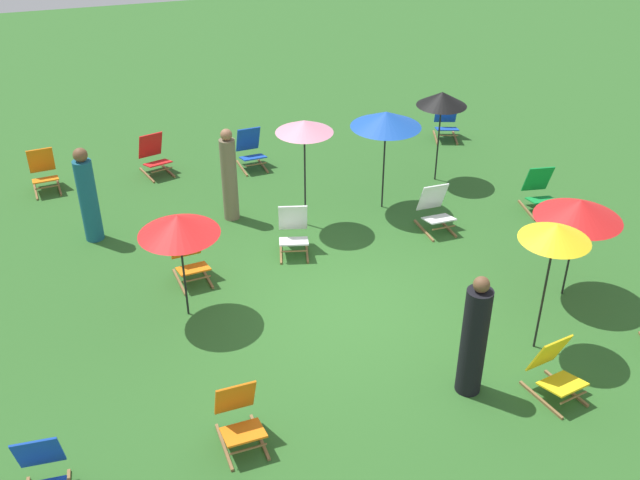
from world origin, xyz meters
name	(u,v)px	position (x,y,z in m)	size (l,w,h in m)	color
ground_plane	(343,308)	(0.00, 0.00, 0.00)	(40.00, 40.00, 0.00)	#2D6026
deckchair_0	(44,172)	(-4.32, 5.39, 0.37)	(0.56, 0.81, 0.83)	olive
deckchair_1	(555,371)	(1.99, -2.51, 0.37)	(0.63, 0.84, 0.83)	olive
deckchair_2	(293,231)	(-0.28, 1.80, 0.37)	(0.64, 0.85, 0.83)	olive
deckchair_3	(446,122)	(4.22, 5.43, 0.37)	(0.69, 0.87, 0.83)	olive
deckchair_4	(540,191)	(4.43, 1.88, 0.37)	(0.57, 0.82, 0.83)	olive
deckchair_5	(154,156)	(-2.19, 5.51, 0.37)	(0.67, 0.86, 0.83)	olive
deckchair_6	(251,150)	(-0.27, 5.23, 0.37)	(0.54, 0.80, 0.83)	olive
deckchair_8	(41,475)	(-4.22, -2.37, 0.37)	(0.51, 0.78, 0.83)	olive
deckchair_9	(239,417)	(-2.01, -2.15, 0.37)	(0.53, 0.79, 0.83)	olive
deckchair_10	(435,210)	(2.30, 1.79, 0.37)	(0.50, 0.78, 0.83)	olive
deckchair_11	(190,259)	(-2.06, 1.46, 0.37)	(0.57, 0.81, 0.83)	olive
umbrella_0	(556,233)	(2.27, -1.63, 1.85)	(0.93, 0.93, 1.97)	black
umbrella_1	(178,225)	(-2.25, 0.54, 1.53)	(1.15, 1.15, 1.68)	black
umbrella_2	(442,99)	(3.13, 3.57, 1.69)	(0.96, 0.96, 1.83)	black
umbrella_3	(579,209)	(3.36, -0.63, 1.49)	(1.27, 1.27, 1.64)	black
umbrella_4	(386,119)	(1.70, 2.80, 1.74)	(1.26, 1.26, 1.88)	black
umbrella_5	(304,127)	(0.15, 2.59, 1.88)	(0.98, 0.98, 1.99)	black
person_0	(229,177)	(-1.07, 3.21, 0.83)	(0.28, 0.28, 1.73)	#72664C
person_1	(474,339)	(0.99, -2.14, 0.82)	(0.45, 0.45, 1.75)	black
person_2	(88,197)	(-3.49, 3.18, 0.81)	(0.31, 0.31, 1.71)	#195972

